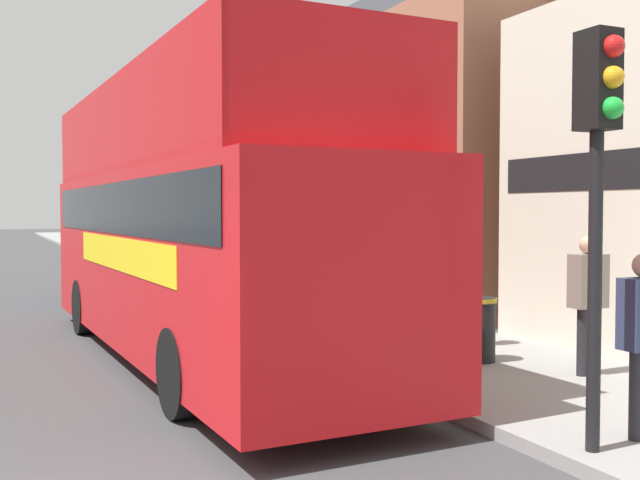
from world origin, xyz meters
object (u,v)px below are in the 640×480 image
tour_bus (192,239)px  lamp_post_second (205,161)px  pedestrian_second (588,291)px  traffic_signal (599,144)px  litter_bin (479,327)px  lamp_post_nearest (376,130)px  parked_car_ahead_of_bus (130,271)px  lamp_post_third (139,181)px

tour_bus → lamp_post_second: size_ratio=2.17×
pedestrian_second → lamp_post_second: 10.98m
traffic_signal → litter_bin: traffic_signal is taller
tour_bus → lamp_post_second: bearing=70.3°
tour_bus → lamp_post_nearest: lamp_post_nearest is taller
pedestrian_second → traffic_signal: traffic_signal is taller
lamp_post_second → lamp_post_nearest: bearing=-89.0°
traffic_signal → lamp_post_second: lamp_post_second is taller
tour_bus → parked_car_ahead_of_bus: size_ratio=2.46×
tour_bus → traffic_signal: (1.93, -6.18, 1.00)m
parked_car_ahead_of_bus → litter_bin: parked_car_ahead_of_bus is taller
parked_car_ahead_of_bus → traffic_signal: (1.43, -14.41, 2.11)m
parked_car_ahead_of_bus → lamp_post_nearest: bearing=-80.3°
lamp_post_third → lamp_post_second: bearing=-89.9°
parked_car_ahead_of_bus → traffic_signal: 14.63m
traffic_signal → tour_bus: bearing=107.4°
traffic_signal → lamp_post_nearest: lamp_post_nearest is taller
parked_car_ahead_of_bus → lamp_post_second: bearing=-43.6°
traffic_signal → lamp_post_nearest: size_ratio=0.77×
lamp_post_third → litter_bin: (1.31, -17.69, -2.65)m
parked_car_ahead_of_bus → pedestrian_second: pedestrian_second is taller
traffic_signal → litter_bin: size_ratio=4.05×
parked_car_ahead_of_bus → traffic_signal: bearing=-84.5°
parked_car_ahead_of_bus → pedestrian_second: 12.60m
lamp_post_third → traffic_signal: bearing=-90.4°
parked_car_ahead_of_bus → tour_bus: bearing=-93.7°
pedestrian_second → parked_car_ahead_of_bus: bearing=106.6°
tour_bus → parked_car_ahead_of_bus: 8.31m
tour_bus → traffic_signal: tour_bus is taller
lamp_post_nearest → lamp_post_second: size_ratio=0.98×
traffic_signal → lamp_post_nearest: bearing=86.3°
traffic_signal → litter_bin: (1.45, 3.63, -2.18)m
pedestrian_second → litter_bin: pedestrian_second is taller
traffic_signal → lamp_post_nearest: 4.54m
lamp_post_third → litter_bin: 17.94m
lamp_post_nearest → litter_bin: size_ratio=5.24×
lamp_post_second → tour_bus: bearing=-107.2°
parked_car_ahead_of_bus → lamp_post_nearest: (1.72, -9.91, 2.68)m
lamp_post_second → litter_bin: lamp_post_second is taller
lamp_post_nearest → lamp_post_second: lamp_post_second is taller
lamp_post_nearest → lamp_post_second: bearing=91.0°
pedestrian_second → traffic_signal: bearing=-132.8°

